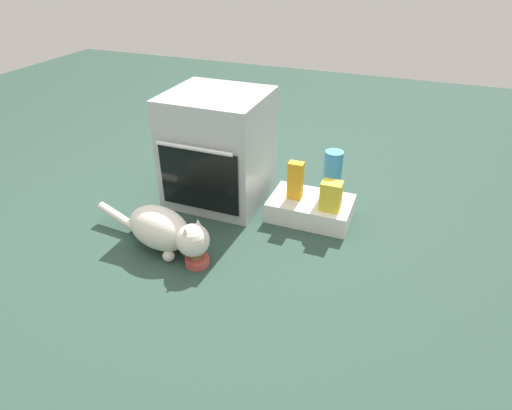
{
  "coord_description": "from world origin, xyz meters",
  "views": [
    {
      "loc": [
        1.19,
        -1.8,
        1.48
      ],
      "look_at": [
        0.46,
        0.07,
        0.25
      ],
      "focal_mm": 30.17,
      "sensor_mm": 36.0,
      "label": 1
    }
  ],
  "objects_px": {
    "cat": "(165,230)",
    "snack_bag": "(331,196)",
    "pantry_cabinet": "(311,208)",
    "oven": "(218,148)",
    "food_bowl": "(197,260)",
    "juice_carton": "(295,181)",
    "water_bottle": "(332,174)"
  },
  "relations": [
    {
      "from": "pantry_cabinet",
      "to": "food_bowl",
      "type": "bearing_deg",
      "value": -123.44
    },
    {
      "from": "juice_carton",
      "to": "food_bowl",
      "type": "bearing_deg",
      "value": -117.51
    },
    {
      "from": "juice_carton",
      "to": "snack_bag",
      "type": "bearing_deg",
      "value": -12.93
    },
    {
      "from": "water_bottle",
      "to": "food_bowl",
      "type": "bearing_deg",
      "value": -125.52
    },
    {
      "from": "oven",
      "to": "pantry_cabinet",
      "type": "bearing_deg",
      "value": -2.48
    },
    {
      "from": "oven",
      "to": "water_bottle",
      "type": "xyz_separation_m",
      "value": [
        0.73,
        0.06,
        -0.08
      ]
    },
    {
      "from": "cat",
      "to": "food_bowl",
      "type": "bearing_deg",
      "value": 0.0
    },
    {
      "from": "oven",
      "to": "cat",
      "type": "relative_size",
      "value": 0.86
    },
    {
      "from": "cat",
      "to": "snack_bag",
      "type": "bearing_deg",
      "value": 47.87
    },
    {
      "from": "water_bottle",
      "to": "juice_carton",
      "type": "height_order",
      "value": "water_bottle"
    },
    {
      "from": "pantry_cabinet",
      "to": "snack_bag",
      "type": "height_order",
      "value": "snack_bag"
    },
    {
      "from": "food_bowl",
      "to": "snack_bag",
      "type": "xyz_separation_m",
      "value": [
        0.57,
        0.6,
        0.19
      ]
    },
    {
      "from": "snack_bag",
      "to": "juice_carton",
      "type": "height_order",
      "value": "juice_carton"
    },
    {
      "from": "oven",
      "to": "juice_carton",
      "type": "relative_size",
      "value": 2.97
    },
    {
      "from": "oven",
      "to": "snack_bag",
      "type": "distance_m",
      "value": 0.78
    },
    {
      "from": "oven",
      "to": "snack_bag",
      "type": "height_order",
      "value": "oven"
    },
    {
      "from": "snack_bag",
      "to": "water_bottle",
      "type": "bearing_deg",
      "value": 101.95
    },
    {
      "from": "food_bowl",
      "to": "snack_bag",
      "type": "relative_size",
      "value": 0.72
    },
    {
      "from": "cat",
      "to": "snack_bag",
      "type": "relative_size",
      "value": 4.61
    },
    {
      "from": "cat",
      "to": "snack_bag",
      "type": "xyz_separation_m",
      "value": [
        0.79,
        0.55,
        0.08
      ]
    },
    {
      "from": "pantry_cabinet",
      "to": "food_bowl",
      "type": "height_order",
      "value": "pantry_cabinet"
    },
    {
      "from": "cat",
      "to": "water_bottle",
      "type": "bearing_deg",
      "value": 56.04
    },
    {
      "from": "oven",
      "to": "pantry_cabinet",
      "type": "relative_size",
      "value": 1.43
    },
    {
      "from": "oven",
      "to": "pantry_cabinet",
      "type": "height_order",
      "value": "oven"
    },
    {
      "from": "cat",
      "to": "water_bottle",
      "type": "height_order",
      "value": "water_bottle"
    },
    {
      "from": "water_bottle",
      "to": "pantry_cabinet",
      "type": "bearing_deg",
      "value": -138.45
    },
    {
      "from": "food_bowl",
      "to": "cat",
      "type": "xyz_separation_m",
      "value": [
        -0.22,
        0.05,
        0.11
      ]
    },
    {
      "from": "food_bowl",
      "to": "cat",
      "type": "bearing_deg",
      "value": 166.97
    },
    {
      "from": "pantry_cabinet",
      "to": "snack_bag",
      "type": "bearing_deg",
      "value": -28.11
    },
    {
      "from": "food_bowl",
      "to": "water_bottle",
      "type": "relative_size",
      "value": 0.43
    },
    {
      "from": "cat",
      "to": "water_bottle",
      "type": "xyz_separation_m",
      "value": [
        0.76,
        0.71,
        0.14
      ]
    },
    {
      "from": "juice_carton",
      "to": "cat",
      "type": "bearing_deg",
      "value": -132.72
    }
  ]
}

